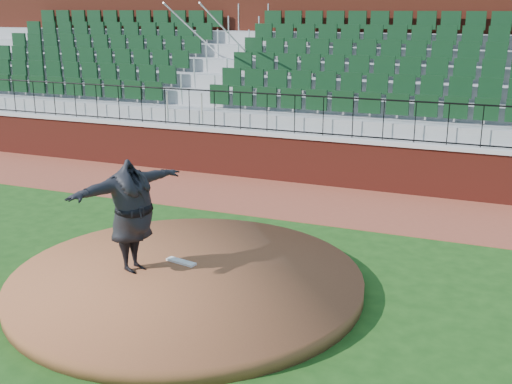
% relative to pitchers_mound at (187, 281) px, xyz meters
% --- Properties ---
extents(ground, '(90.00, 90.00, 0.00)m').
position_rel_pitchers_mound_xyz_m(ground, '(0.58, 0.10, -0.12)').
color(ground, '#184212').
rests_on(ground, ground).
extents(warning_track, '(34.00, 3.20, 0.01)m').
position_rel_pitchers_mound_xyz_m(warning_track, '(0.58, 5.50, -0.12)').
color(warning_track, brown).
rests_on(warning_track, ground).
extents(field_wall, '(34.00, 0.35, 1.20)m').
position_rel_pitchers_mound_xyz_m(field_wall, '(0.58, 7.10, 0.47)').
color(field_wall, maroon).
rests_on(field_wall, ground).
extents(wall_cap, '(34.00, 0.45, 0.10)m').
position_rel_pitchers_mound_xyz_m(wall_cap, '(0.58, 7.10, 1.12)').
color(wall_cap, '#B7B7B7').
rests_on(wall_cap, field_wall).
extents(wall_railing, '(34.00, 0.05, 1.00)m').
position_rel_pitchers_mound_xyz_m(wall_railing, '(0.58, 7.10, 1.67)').
color(wall_railing, black).
rests_on(wall_railing, wall_cap).
extents(seating_stands, '(34.00, 5.10, 4.60)m').
position_rel_pitchers_mound_xyz_m(seating_stands, '(0.58, 9.82, 2.18)').
color(seating_stands, gray).
rests_on(seating_stands, ground).
extents(concourse_wall, '(34.00, 0.50, 5.50)m').
position_rel_pitchers_mound_xyz_m(concourse_wall, '(0.58, 12.62, 2.62)').
color(concourse_wall, maroon).
rests_on(concourse_wall, ground).
extents(pitchers_mound, '(5.80, 5.80, 0.25)m').
position_rel_pitchers_mound_xyz_m(pitchers_mound, '(0.00, 0.00, 0.00)').
color(pitchers_mound, brown).
rests_on(pitchers_mound, ground).
extents(pitching_rubber, '(0.59, 0.26, 0.04)m').
position_rel_pitchers_mound_xyz_m(pitching_rubber, '(-0.32, 0.41, 0.14)').
color(pitching_rubber, white).
rests_on(pitching_rubber, pitchers_mound).
extents(pitcher, '(1.27, 2.42, 1.90)m').
position_rel_pitchers_mound_xyz_m(pitcher, '(-0.89, -0.16, 1.08)').
color(pitcher, black).
rests_on(pitcher, pitchers_mound).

